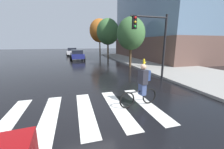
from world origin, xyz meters
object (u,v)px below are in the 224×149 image
Objects in this scene: street_tree_near at (131,34)px; traffic_light_near at (154,37)px; sedan_mid at (77,55)px; cyclist at (142,85)px; sedan_far at (73,52)px; street_tree_mid at (108,32)px; street_tree_far at (100,31)px; fire_hydrant at (144,63)px.

traffic_light_near is at bearing -98.44° from street_tree_near.
cyclist reaches higher than sedan_mid.
traffic_light_near is 5.54m from street_tree_near.
street_tree_near is at bearing -70.29° from sedan_far.
street_tree_mid reaches higher than cyclist.
street_tree_far reaches higher than traffic_light_near.
street_tree_near is 8.61m from street_tree_mid.
street_tree_far is at bearing 94.23° from fire_hydrant.
street_tree_near is at bearing -88.52° from street_tree_mid.
traffic_light_near reaches higher than cyclist.
sedan_far is at bearing 102.89° from traffic_light_near.
street_tree_far is at bearing 2.03° from sedan_far.
street_tree_mid is (5.48, -7.34, 3.38)m from sedan_far.
traffic_light_near is at bearing -113.04° from fire_hydrant.
cyclist is at bearing -83.45° from sedan_mid.
street_tree_far is (5.03, 8.08, 4.18)m from sedan_mid.
sedan_mid is 14.31m from traffic_light_near.
sedan_far is at bearing 109.71° from street_tree_near.
sedan_mid is at bearing -85.69° from sedan_far.
fire_hydrant is at bearing -81.49° from street_tree_mid.
street_tree_far reaches higher than sedan_far.
sedan_far is 0.91× the size of street_tree_near.
sedan_mid is 5.56× the size of fire_hydrant.
fire_hydrant is 0.11× the size of street_tree_far.
fire_hydrant is 3.17m from street_tree_near.
fire_hydrant is (6.88, -16.69, -0.26)m from sedan_far.
traffic_light_near reaches higher than sedan_mid.
street_tree_mid reaches higher than street_tree_near.
traffic_light_near reaches higher than fire_hydrant.
fire_hydrant is at bearing 60.99° from cyclist.
cyclist is at bearing -84.17° from sedan_far.
fire_hydrant is 17.50m from street_tree_far.
street_tree_far is (3.12, 24.77, 4.10)m from cyclist.
sedan_mid is 10.83m from fire_hydrant.
street_tree_mid is (4.89, 0.54, 3.41)m from sedan_mid.
cyclist is (2.51, -24.57, 0.05)m from sedan_far.
sedan_far is 0.74× the size of street_tree_mid.
street_tree_near is at bearing 146.53° from fire_hydrant.
sedan_far is at bearing 95.83° from cyclist.
street_tree_mid is (-0.22, 8.57, 0.80)m from street_tree_near.
street_tree_far is (0.15, 7.54, 0.77)m from street_tree_mid.
cyclist is at bearing -119.01° from fire_hydrant.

